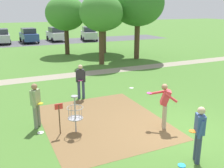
# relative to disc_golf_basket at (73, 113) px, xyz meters

# --- Properties ---
(ground_plane) EXTENTS (160.00, 160.00, 0.00)m
(ground_plane) POSITION_rel_disc_golf_basket_xyz_m (3.51, -1.44, -0.75)
(ground_plane) COLOR #47752D
(dirt_tee_pad) EXTENTS (4.51, 5.44, 0.01)m
(dirt_tee_pad) POSITION_rel_disc_golf_basket_xyz_m (1.30, 0.44, -0.75)
(dirt_tee_pad) COLOR brown
(dirt_tee_pad) RESTS_ON ground
(disc_golf_basket) EXTENTS (0.98, 0.58, 1.39)m
(disc_golf_basket) POSITION_rel_disc_golf_basket_xyz_m (0.00, 0.00, 0.00)
(disc_golf_basket) COLOR #9E9EA3
(disc_golf_basket) RESTS_ON ground
(player_foreground_watching) EXTENTS (0.45, 0.47, 1.71)m
(player_foreground_watching) POSITION_rel_disc_golf_basket_xyz_m (-1.13, 0.99, 0.21)
(player_foreground_watching) COLOR slate
(player_foreground_watching) RESTS_ON ground
(player_throwing) EXTENTS (0.50, 0.45, 1.71)m
(player_throwing) POSITION_rel_disc_golf_basket_xyz_m (1.38, 3.38, 0.21)
(player_throwing) COLOR #384260
(player_throwing) RESTS_ON ground
(player_waiting_left) EXTENTS (0.45, 0.49, 1.71)m
(player_waiting_left) POSITION_rel_disc_golf_basket_xyz_m (2.72, -3.27, 0.21)
(player_waiting_left) COLOR #384260
(player_waiting_left) RESTS_ON ground
(player_waiting_right) EXTENTS (0.82, 0.94, 1.71)m
(player_waiting_right) POSITION_rel_disc_golf_basket_xyz_m (3.17, -1.02, 0.23)
(player_waiting_right) COLOR tan
(player_waiting_right) RESTS_ON ground
(frisbee_near_basket) EXTENTS (0.23, 0.23, 0.02)m
(frisbee_near_basket) POSITION_rel_disc_golf_basket_xyz_m (-1.12, 0.46, -0.74)
(frisbee_near_basket) COLOR white
(frisbee_near_basket) RESTS_ON ground
(frisbee_mid_grass) EXTENTS (0.22, 0.22, 0.02)m
(frisbee_mid_grass) POSITION_rel_disc_golf_basket_xyz_m (2.19, -3.27, -0.74)
(frisbee_mid_grass) COLOR #1E93DB
(frisbee_mid_grass) RESTS_ON ground
(frisbee_far_left) EXTENTS (0.25, 0.25, 0.02)m
(frisbee_far_left) POSITION_rel_disc_golf_basket_xyz_m (4.46, 3.79, -0.74)
(frisbee_far_left) COLOR white
(frisbee_far_left) RESTS_ON ground
(tree_near_left) EXTENTS (3.74, 3.74, 5.44)m
(tree_near_left) POSITION_rel_disc_golf_basket_xyz_m (4.15, 16.12, 3.07)
(tree_near_left) COLOR #422D1E
(tree_near_left) RESTS_ON ground
(tree_near_right) EXTENTS (4.43, 4.43, 6.59)m
(tree_near_right) POSITION_rel_disc_golf_basket_xyz_m (9.17, 11.38, 3.92)
(tree_near_right) COLOR #4C3823
(tree_near_right) RESTS_ON ground
(tree_mid_left) EXTENTS (4.41, 4.41, 5.93)m
(tree_mid_left) POSITION_rel_disc_golf_basket_xyz_m (7.69, 15.34, 3.28)
(tree_mid_left) COLOR brown
(tree_mid_left) RESTS_ON ground
(tree_mid_center) EXTENTS (3.33, 3.33, 5.41)m
(tree_mid_center) POSITION_rel_disc_golf_basket_xyz_m (5.44, 10.49, 3.20)
(tree_mid_center) COLOR #4C3823
(tree_mid_center) RESTS_ON ground
(parking_lot_strip) EXTENTS (36.00, 6.00, 0.01)m
(parking_lot_strip) POSITION_rel_disc_golf_basket_xyz_m (3.51, 26.36, -0.75)
(parking_lot_strip) COLOR #4C4C51
(parking_lot_strip) RESTS_ON ground
(parked_car_leftmost) EXTENTS (2.07, 4.25, 1.84)m
(parked_car_leftmost) POSITION_rel_disc_golf_basket_xyz_m (-1.27, 27.11, 0.17)
(parked_car_leftmost) COLOR #B2B7BC
(parked_car_leftmost) RESTS_ON ground
(parked_car_center_left) EXTENTS (2.13, 4.28, 1.84)m
(parked_car_center_left) POSITION_rel_disc_golf_basket_xyz_m (1.98, 26.86, 0.17)
(parked_car_center_left) COLOR #2D4784
(parked_car_center_left) RESTS_ON ground
(parked_car_center_right) EXTENTS (2.13, 4.28, 1.84)m
(parked_car_center_right) POSITION_rel_disc_golf_basket_xyz_m (5.63, 27.16, 0.17)
(parked_car_center_right) COLOR silver
(parked_car_center_right) RESTS_ON ground
(parked_car_rightmost) EXTENTS (2.60, 4.47, 1.84)m
(parked_car_rightmost) POSITION_rel_disc_golf_basket_xyz_m (9.96, 26.02, 0.17)
(parked_car_rightmost) COLOR #B2B7BC
(parked_car_rightmost) RESTS_ON ground
(gravel_path) EXTENTS (40.00, 1.31, 0.00)m
(gravel_path) POSITION_rel_disc_golf_basket_xyz_m (3.51, 8.06, -0.75)
(gravel_path) COLOR gray
(gravel_path) RESTS_ON ground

